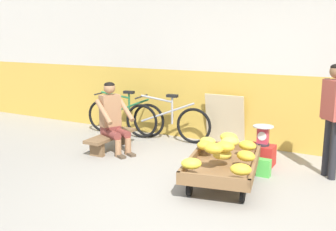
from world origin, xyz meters
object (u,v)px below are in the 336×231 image
sign_board (225,120)px  bicycle_near_left (125,117)px  plastic_crate (262,155)px  low_bench (111,138)px  bicycle_far_left (167,122)px  vendor_seated (113,118)px  customer_adult (334,108)px  weighing_scale (263,135)px  banana_cart (223,166)px  shopping_bag (264,168)px

sign_board → bicycle_near_left: bearing=-171.7°
plastic_crate → low_bench: bearing=-169.5°
bicycle_near_left → bicycle_far_left: (0.92, 0.00, 0.00)m
bicycle_near_left → sign_board: size_ratio=1.86×
plastic_crate → vendor_seated: bearing=-168.3°
bicycle_far_left → customer_adult: (2.82, -0.58, 0.60)m
weighing_scale → sign_board: 1.18m
weighing_scale → sign_board: (-0.88, 0.79, -0.01)m
sign_board → customer_adult: (1.82, -0.85, 0.51)m
banana_cart → vendor_seated: 2.19m
customer_adult → low_bench: bearing=-173.5°
plastic_crate → customer_adult: (0.93, -0.07, 0.80)m
plastic_crate → shopping_bag: (0.15, -0.46, -0.03)m
bicycle_near_left → sign_board: sign_board is taller
low_bench → vendor_seated: (0.08, -0.04, 0.37)m
bicycle_near_left → shopping_bag: bearing=-18.0°
low_bench → customer_adult: bearing=6.5°
vendor_seated → shopping_bag: bearing=0.7°
shopping_bag → customer_adult: bearing=26.5°
weighing_scale → customer_adult: 1.06m
low_bench → weighing_scale: (2.43, 0.45, 0.25)m
banana_cart → weighing_scale: 1.03m
sign_board → bicycle_far_left: bearing=-164.5°
bicycle_near_left → bicycle_far_left: size_ratio=1.00×
plastic_crate → sign_board: size_ratio=0.40×
low_bench → bicycle_near_left: 1.04m
bicycle_near_left → customer_adult: size_ratio=1.08×
vendor_seated → bicycle_far_left: bearing=65.2°
vendor_seated → sign_board: bearing=41.0°
plastic_crate → bicycle_far_left: size_ratio=0.22×
sign_board → vendor_seated: bearing=-139.0°
banana_cart → vendor_seated: size_ratio=1.38×
customer_adult → shopping_bag: (-0.78, -0.39, -0.83)m
customer_adult → shopping_bag: 1.20m
low_bench → shopping_bag: size_ratio=4.62×
low_bench → bicycle_near_left: size_ratio=0.67×
sign_board → low_bench: bearing=-141.3°
shopping_bag → plastic_crate: bearing=108.5°
banana_cart → vendor_seated: bearing=166.8°
weighing_scale → bicycle_far_left: size_ratio=0.18×
low_bench → vendor_seated: size_ratio=0.97×
bicycle_far_left → sign_board: (1.00, 0.28, 0.09)m
weighing_scale → banana_cart: bearing=-103.9°
sign_board → shopping_bag: size_ratio=3.71×
bicycle_far_left → customer_adult: bearing=-11.5°
bicycle_near_left → customer_adult: 3.83m
weighing_scale → shopping_bag: weighing_scale is taller
low_bench → customer_adult: customer_adult is taller
plastic_crate → customer_adult: bearing=-4.3°
low_bench → vendor_seated: vendor_seated is taller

